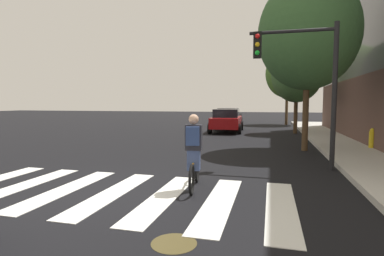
% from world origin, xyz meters
% --- Properties ---
extents(ground_plane, '(120.00, 120.00, 0.00)m').
position_xyz_m(ground_plane, '(0.00, 0.00, 0.00)').
color(ground_plane, black).
extents(crosswalk_stripes, '(7.49, 3.36, 0.01)m').
position_xyz_m(crosswalk_stripes, '(0.33, 0.00, 0.01)').
color(crosswalk_stripes, silver).
rests_on(crosswalk_stripes, ground).
extents(manhole_cover, '(0.64, 0.64, 0.01)m').
position_xyz_m(manhole_cover, '(2.32, -1.90, 0.00)').
color(manhole_cover, '#473D1E').
rests_on(manhole_cover, ground).
extents(sedan_mid, '(2.24, 4.50, 1.53)m').
position_xyz_m(sedan_mid, '(0.72, 14.44, 0.79)').
color(sedan_mid, maroon).
rests_on(sedan_mid, ground).
extents(sedan_far, '(2.22, 4.35, 1.47)m').
position_xyz_m(sedan_far, '(-0.15, 21.69, 0.76)').
color(sedan_far, black).
rests_on(sedan_far, ground).
extents(cyclist, '(0.39, 1.70, 1.69)m').
position_xyz_m(cyclist, '(1.94, 0.71, 0.84)').
color(cyclist, black).
rests_on(cyclist, ground).
extents(traffic_light_near, '(2.47, 0.28, 4.20)m').
position_xyz_m(traffic_light_near, '(4.48, 3.64, 2.86)').
color(traffic_light_near, black).
rests_on(traffic_light_near, ground).
extents(fire_hydrant, '(0.33, 0.22, 0.78)m').
position_xyz_m(fire_hydrant, '(7.51, 7.69, 0.53)').
color(fire_hydrant, gold).
rests_on(fire_hydrant, sidewalk).
extents(street_tree_near, '(3.89, 3.89, 6.92)m').
position_xyz_m(street_tree_near, '(4.93, 7.26, 4.68)').
color(street_tree_near, '#4C3823').
rests_on(street_tree_near, ground).
extents(street_tree_mid, '(3.12, 3.12, 5.56)m').
position_xyz_m(street_tree_mid, '(5.09, 14.50, 3.75)').
color(street_tree_mid, '#4C3823').
rests_on(street_tree_mid, ground).
extents(street_tree_far, '(3.77, 3.77, 6.71)m').
position_xyz_m(street_tree_far, '(4.91, 22.44, 4.53)').
color(street_tree_far, '#4C3823').
rests_on(street_tree_far, ground).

